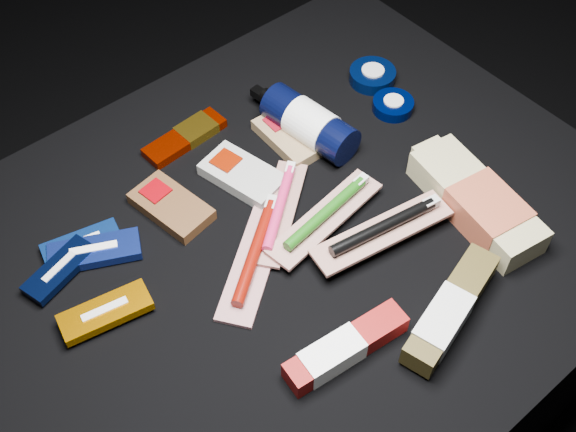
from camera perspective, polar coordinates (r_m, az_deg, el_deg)
ground at (r=1.36m, az=-0.22°, el=-11.54°), size 3.00×3.00×0.00m
cloth_table at (r=1.19m, az=-0.25°, el=-7.22°), size 0.98×0.78×0.40m
luna_bar_0 at (r=1.04m, az=-15.99°, el=-2.13°), size 0.11×0.06×0.01m
luna_bar_1 at (r=1.03m, az=-15.04°, el=-2.71°), size 0.13×0.10×0.02m
luna_bar_2 at (r=1.02m, az=-17.58°, el=-4.04°), size 0.11×0.07×0.01m
luna_bar_3 at (r=0.96m, az=-14.21°, el=-7.37°), size 0.12×0.07×0.02m
clif_bar_0 at (r=1.06m, az=-9.39°, el=0.89°), size 0.08×0.13×0.02m
clif_bar_1 at (r=1.08m, az=-3.80°, el=3.38°), size 0.09×0.14×0.02m
clif_bar_2 at (r=1.14m, az=-0.04°, el=6.42°), size 0.07×0.12×0.02m
power_bar at (r=1.15m, az=-7.85°, el=6.35°), size 0.14×0.05×0.02m
lotion_bottle at (r=1.12m, az=1.70°, el=7.32°), size 0.08×0.20×0.06m
cream_tin_upper at (r=1.24m, az=6.68°, el=10.96°), size 0.08×0.08×0.02m
cream_tin_lower at (r=1.20m, az=8.30°, el=8.66°), size 0.07×0.07×0.02m
bodywash_bottle at (r=1.06m, az=14.76°, el=0.99°), size 0.11×0.24×0.05m
toothbrush_pack_0 at (r=0.99m, az=-2.56°, el=-2.89°), size 0.21×0.17×0.02m
toothbrush_pack_1 at (r=1.03m, az=-0.66°, el=0.60°), size 0.18×0.15×0.02m
toothbrush_pack_2 at (r=1.02m, az=3.07°, el=0.13°), size 0.21×0.07×0.02m
toothbrush_pack_3 at (r=1.00m, az=7.61°, el=-1.00°), size 0.22×0.08×0.02m
toothpaste_carton_red at (r=0.91m, az=4.22°, el=-10.52°), size 0.17×0.06×0.03m
toothpaste_carton_green at (r=0.94m, az=12.54°, el=-7.49°), size 0.20×0.09×0.04m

